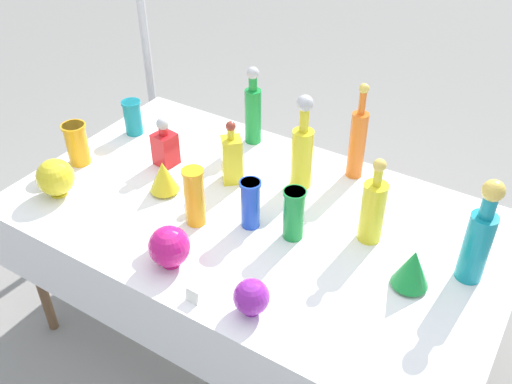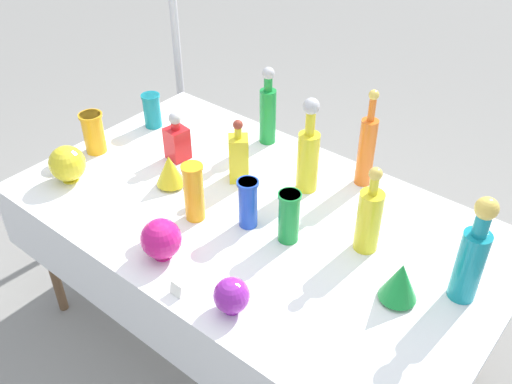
% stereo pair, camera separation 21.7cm
% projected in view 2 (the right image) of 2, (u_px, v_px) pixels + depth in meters
% --- Properties ---
extents(ground_plane, '(40.00, 40.00, 0.00)m').
position_uv_depth(ground_plane, '(256.00, 338.00, 2.68)').
color(ground_plane, gray).
extents(display_table, '(1.92, 1.12, 0.76)m').
position_uv_depth(display_table, '(250.00, 227.00, 2.24)').
color(display_table, white).
rests_on(display_table, ground).
extents(tall_bottle_0, '(0.09, 0.09, 0.41)m').
position_uv_depth(tall_bottle_0, '(308.00, 154.00, 2.26)').
color(tall_bottle_0, yellow).
rests_on(tall_bottle_0, display_table).
extents(tall_bottle_1, '(0.08, 0.08, 0.37)m').
position_uv_depth(tall_bottle_1, '(268.00, 111.00, 2.56)').
color(tall_bottle_1, '#198C38').
rests_on(tall_bottle_1, display_table).
extents(tall_bottle_2, '(0.09, 0.09, 0.35)m').
position_uv_depth(tall_bottle_2, '(369.00, 218.00, 1.99)').
color(tall_bottle_2, yellow).
rests_on(tall_bottle_2, display_table).
extents(tall_bottle_3, '(0.09, 0.09, 0.40)m').
position_uv_depth(tall_bottle_3, '(472.00, 256.00, 1.77)').
color(tall_bottle_3, teal).
rests_on(tall_bottle_3, display_table).
extents(tall_bottle_4, '(0.07, 0.07, 0.43)m').
position_uv_depth(tall_bottle_4, '(367.00, 148.00, 2.29)').
color(tall_bottle_4, orange).
rests_on(tall_bottle_4, display_table).
extents(square_decanter_0, '(0.11, 0.11, 0.28)m').
position_uv_depth(square_decanter_0, '(239.00, 156.00, 2.35)').
color(square_decanter_0, yellow).
rests_on(square_decanter_0, display_table).
extents(square_decanter_1, '(0.10, 0.10, 0.23)m').
position_uv_depth(square_decanter_1, '(177.00, 140.00, 2.49)').
color(square_decanter_1, red).
rests_on(square_decanter_1, display_table).
extents(slender_vase_0, '(0.08, 0.08, 0.24)m').
position_uv_depth(slender_vase_0, '(194.00, 191.00, 2.13)').
color(slender_vase_0, orange).
rests_on(slender_vase_0, display_table).
extents(slender_vase_1, '(0.09, 0.09, 0.17)m').
position_uv_depth(slender_vase_1, '(152.00, 109.00, 2.72)').
color(slender_vase_1, teal).
rests_on(slender_vase_1, display_table).
extents(slender_vase_2, '(0.08, 0.08, 0.20)m').
position_uv_depth(slender_vase_2, '(248.00, 202.00, 2.11)').
color(slender_vase_2, blue).
rests_on(slender_vase_2, display_table).
extents(slender_vase_3, '(0.09, 0.09, 0.21)m').
position_uv_depth(slender_vase_3, '(289.00, 216.00, 2.04)').
color(slender_vase_3, '#198C38').
rests_on(slender_vase_3, display_table).
extents(slender_vase_4, '(0.10, 0.10, 0.19)m').
position_uv_depth(slender_vase_4, '(93.00, 132.00, 2.53)').
color(slender_vase_4, orange).
rests_on(slender_vase_4, display_table).
extents(fluted_vase_0, '(0.13, 0.13, 0.15)m').
position_uv_depth(fluted_vase_0, '(400.00, 281.00, 1.82)').
color(fluted_vase_0, '#198C38').
rests_on(fluted_vase_0, display_table).
extents(fluted_vase_1, '(0.12, 0.12, 0.14)m').
position_uv_depth(fluted_vase_1, '(170.00, 170.00, 2.33)').
color(fluted_vase_1, yellow).
rests_on(fluted_vase_1, display_table).
extents(round_bowl_0, '(0.12, 0.12, 0.13)m').
position_uv_depth(round_bowl_0, '(232.00, 296.00, 1.79)').
color(round_bowl_0, purple).
rests_on(round_bowl_0, display_table).
extents(round_bowl_1, '(0.15, 0.15, 0.16)m').
position_uv_depth(round_bowl_1, '(67.00, 164.00, 2.36)').
color(round_bowl_1, yellow).
rests_on(round_bowl_1, display_table).
extents(round_bowl_2, '(0.15, 0.15, 0.15)m').
position_uv_depth(round_bowl_2, '(161.00, 239.00, 1.98)').
color(round_bowl_2, '#C61972').
rests_on(round_bowl_2, display_table).
extents(price_tag_left, '(0.05, 0.02, 0.05)m').
position_uv_depth(price_tag_left, '(176.00, 290.00, 1.87)').
color(price_tag_left, white).
rests_on(price_tag_left, display_table).
extents(canopy_pole, '(0.18, 0.18, 2.22)m').
position_uv_depth(canopy_pole, '(177.00, 55.00, 3.21)').
color(canopy_pole, silver).
rests_on(canopy_pole, ground).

